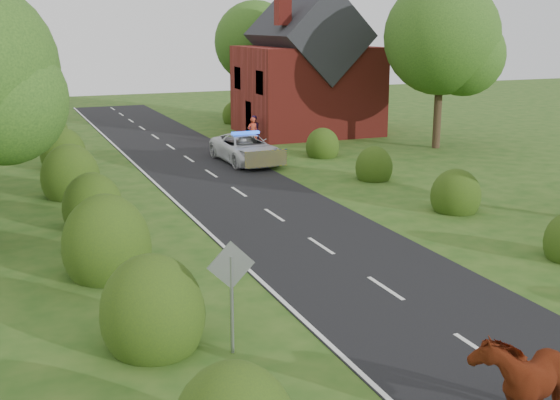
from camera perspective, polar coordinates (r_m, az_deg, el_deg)
name	(u,v)px	position (r m, az deg, el deg)	size (l,w,h in m)	color
ground	(480,351)	(16.19, 15.95, -11.74)	(120.00, 120.00, 0.00)	#244C15
road	(247,197)	(28.72, -2.71, 0.22)	(6.00, 70.00, 0.02)	black
road_markings	(225,213)	(26.32, -4.46, -1.07)	(4.96, 70.00, 0.01)	white
hedgerow_left	(95,216)	(23.94, -14.81, -1.26)	(2.75, 50.41, 3.00)	#294315
hedgerow_right	(437,190)	(28.28, 12.64, 0.80)	(2.10, 45.78, 2.10)	#294315
tree_right_b	(448,42)	(40.68, 13.46, 12.40)	(6.56, 6.40, 9.40)	#332316
tree_right_c	(260,45)	(52.54, -1.66, 12.44)	(6.15, 6.00, 8.58)	#332316
road_sign	(231,281)	(14.92, -3.98, -6.56)	(1.06, 0.08, 2.53)	gray
house	(307,74)	(45.46, 2.19, 10.21)	(8.00, 7.40, 9.17)	maroon
cow	(523,386)	(13.32, 19.11, -14.09)	(1.18, 2.23, 1.58)	maroon
police_van	(246,148)	(35.86, -2.80, 4.20)	(2.57, 5.34, 1.60)	silver
pedestrian_red	(252,132)	(40.45, -2.25, 5.53)	(0.62, 0.41, 1.71)	#AE3724
pedestrian_purple	(254,129)	(41.93, -2.14, 5.77)	(0.78, 0.61, 1.61)	#40256E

